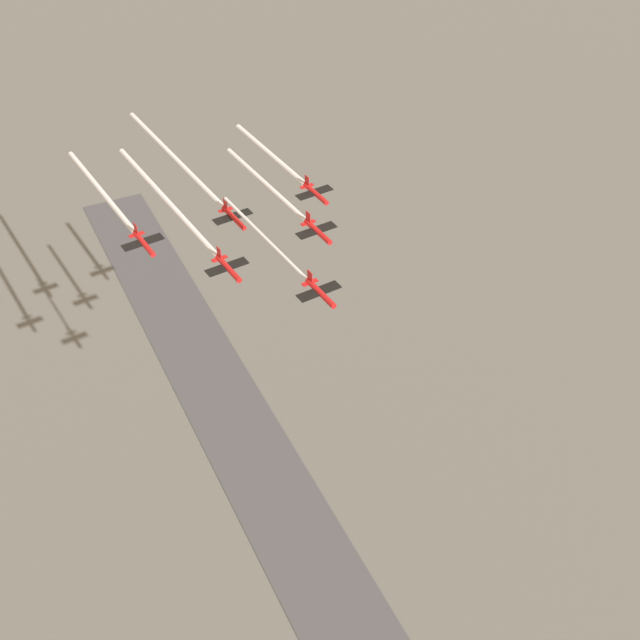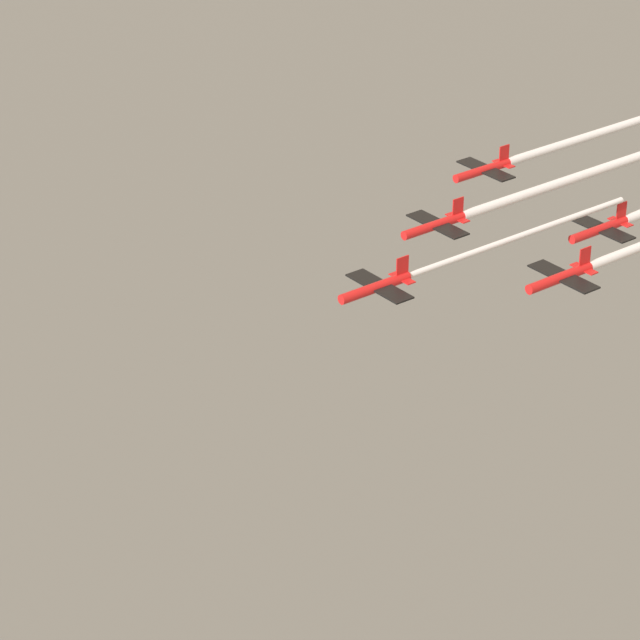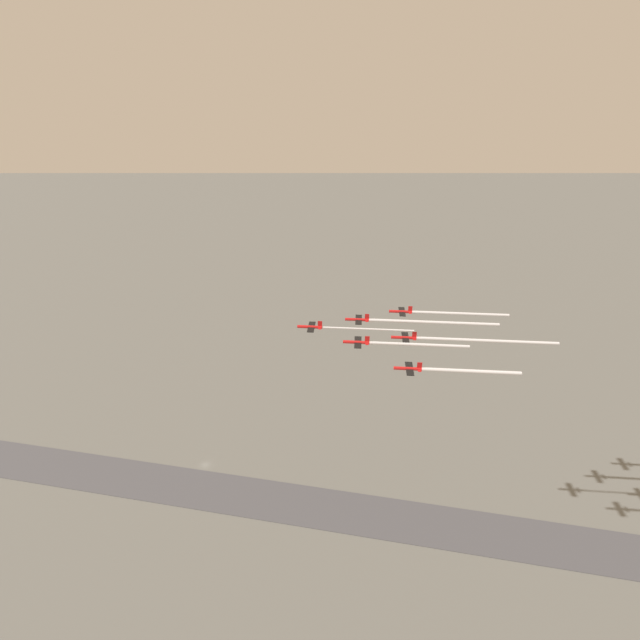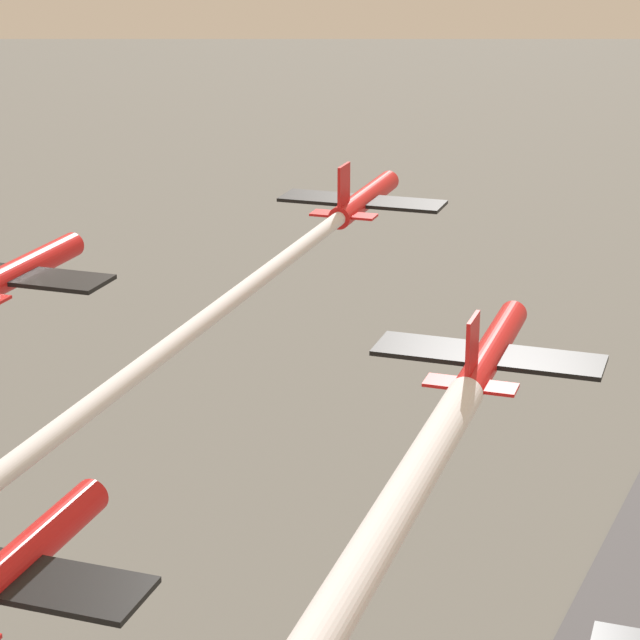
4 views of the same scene
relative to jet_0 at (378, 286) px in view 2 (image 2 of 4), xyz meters
name	(u,v)px [view 2 (image 2 of 4)]	position (x,y,z in m)	size (l,w,h in m)	color
jet_0	(378,286)	(0.00, 0.00, 0.00)	(9.36, 8.74, 3.14)	red
jet_1	(562,277)	(-17.65, 10.26, -0.09)	(9.36, 8.74, 3.14)	red
jet_2	(436,225)	(-17.54, -10.44, -1.30)	(9.36, 8.74, 3.14)	red
jet_4	(601,229)	(-35.19, -0.18, -2.99)	(9.36, 8.74, 3.14)	red
jet_5	(484,170)	(-35.08, -20.88, -2.01)	(9.36, 8.74, 3.14)	red
smoke_trail_0	(520,236)	(-21.36, -0.11, -0.05)	(34.13, 0.89, 0.71)	white
smoke_trail_2	(605,168)	(-46.80, -10.59, -1.34)	(49.92, 1.51, 1.25)	white
smoke_trail_5	(609,130)	(-58.71, -21.01, -2.05)	(38.67, 1.42, 1.22)	white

